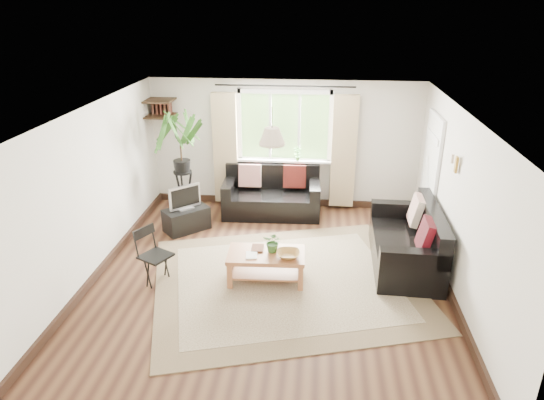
# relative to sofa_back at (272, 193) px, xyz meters

# --- Properties ---
(floor) EXTENTS (5.50, 5.50, 0.00)m
(floor) POSITION_rel_sofa_back_xyz_m (0.19, -2.25, -0.41)
(floor) COLOR black
(floor) RESTS_ON ground
(ceiling) EXTENTS (5.50, 5.50, 0.00)m
(ceiling) POSITION_rel_sofa_back_xyz_m (0.19, -2.25, 1.99)
(ceiling) COLOR white
(ceiling) RESTS_ON floor
(wall_back) EXTENTS (5.00, 0.02, 2.40)m
(wall_back) POSITION_rel_sofa_back_xyz_m (0.19, 0.50, 0.79)
(wall_back) COLOR beige
(wall_back) RESTS_ON floor
(wall_front) EXTENTS (5.00, 0.02, 2.40)m
(wall_front) POSITION_rel_sofa_back_xyz_m (0.19, -5.00, 0.79)
(wall_front) COLOR beige
(wall_front) RESTS_ON floor
(wall_left) EXTENTS (0.02, 5.50, 2.40)m
(wall_left) POSITION_rel_sofa_back_xyz_m (-2.31, -2.25, 0.79)
(wall_left) COLOR beige
(wall_left) RESTS_ON floor
(wall_right) EXTENTS (0.02, 5.50, 2.40)m
(wall_right) POSITION_rel_sofa_back_xyz_m (2.69, -2.25, 0.79)
(wall_right) COLOR beige
(wall_right) RESTS_ON floor
(rug) EXTENTS (4.37, 4.02, 0.02)m
(rug) POSITION_rel_sofa_back_xyz_m (0.44, -2.34, -0.40)
(rug) COLOR #BAAF90
(rug) RESTS_ON floor
(window) EXTENTS (2.50, 0.16, 2.16)m
(window) POSITION_rel_sofa_back_xyz_m (0.19, 0.46, 1.14)
(window) COLOR white
(window) RESTS_ON wall_back
(door) EXTENTS (0.06, 0.96, 2.06)m
(door) POSITION_rel_sofa_back_xyz_m (2.66, -0.55, 0.59)
(door) COLOR silver
(door) RESTS_ON wall_right
(corner_shelf) EXTENTS (0.50, 0.50, 0.34)m
(corner_shelf) POSITION_rel_sofa_back_xyz_m (-2.06, 0.25, 1.48)
(corner_shelf) COLOR black
(corner_shelf) RESTS_ON wall_back
(pendant_lamp) EXTENTS (0.36, 0.36, 0.54)m
(pendant_lamp) POSITION_rel_sofa_back_xyz_m (0.19, -1.85, 1.64)
(pendant_lamp) COLOR beige
(pendant_lamp) RESTS_ON ceiling
(wall_sconce) EXTENTS (0.12, 0.12, 0.28)m
(wall_sconce) POSITION_rel_sofa_back_xyz_m (2.62, -1.95, 1.33)
(wall_sconce) COLOR beige
(wall_sconce) RESTS_ON wall_right
(sofa_back) EXTENTS (1.80, 0.95, 0.83)m
(sofa_back) POSITION_rel_sofa_back_xyz_m (0.00, 0.00, 0.00)
(sofa_back) COLOR black
(sofa_back) RESTS_ON floor
(sofa_right) EXTENTS (1.86, 0.96, 0.87)m
(sofa_right) POSITION_rel_sofa_back_xyz_m (2.17, -1.66, 0.02)
(sofa_right) COLOR black
(sofa_right) RESTS_ON floor
(coffee_table) EXTENTS (1.10, 0.63, 0.44)m
(coffee_table) POSITION_rel_sofa_back_xyz_m (0.16, -2.32, -0.19)
(coffee_table) COLOR brown
(coffee_table) RESTS_ON floor
(table_plant) EXTENTS (0.32, 0.29, 0.30)m
(table_plant) POSITION_rel_sofa_back_xyz_m (0.25, -2.27, 0.17)
(table_plant) COLOR #2F5B24
(table_plant) RESTS_ON coffee_table
(bowl) EXTENTS (0.35, 0.35, 0.08)m
(bowl) POSITION_rel_sofa_back_xyz_m (0.47, -2.40, 0.07)
(bowl) COLOR olive
(bowl) RESTS_ON coffee_table
(book_a) EXTENTS (0.18, 0.23, 0.02)m
(book_a) POSITION_rel_sofa_back_xyz_m (-0.11, -2.43, 0.03)
(book_a) COLOR white
(book_a) RESTS_ON coffee_table
(book_b) EXTENTS (0.18, 0.24, 0.02)m
(book_b) POSITION_rel_sofa_back_xyz_m (-0.06, -2.21, 0.04)
(book_b) COLOR brown
(book_b) RESTS_ON coffee_table
(tv_stand) EXTENTS (0.83, 0.81, 0.40)m
(tv_stand) POSITION_rel_sofa_back_xyz_m (-1.40, -0.83, -0.21)
(tv_stand) COLOR black
(tv_stand) RESTS_ON floor
(tv) EXTENTS (0.55, 0.53, 0.44)m
(tv) POSITION_rel_sofa_back_xyz_m (-1.40, -0.83, 0.20)
(tv) COLOR #A5A5AA
(tv) RESTS_ON tv_stand
(palm_stand) EXTENTS (0.83, 0.83, 1.95)m
(palm_stand) POSITION_rel_sofa_back_xyz_m (-1.55, -0.34, 0.56)
(palm_stand) COLOR black
(palm_stand) RESTS_ON floor
(folding_chair) EXTENTS (0.57, 0.57, 0.81)m
(folding_chair) POSITION_rel_sofa_back_xyz_m (-1.37, -2.52, -0.01)
(folding_chair) COLOR black
(folding_chair) RESTS_ON floor
(sill_plant) EXTENTS (0.14, 0.10, 0.27)m
(sill_plant) POSITION_rel_sofa_back_xyz_m (0.44, 0.38, 0.65)
(sill_plant) COLOR #2D6023
(sill_plant) RESTS_ON window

